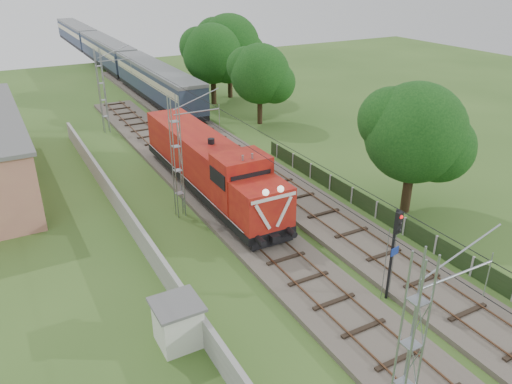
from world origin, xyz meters
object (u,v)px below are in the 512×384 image
signal_post (395,240)px  relay_hut (178,323)px  locomotive (209,165)px  coach_rake (107,51)px

signal_post → relay_hut: bearing=168.6°
locomotive → coach_rake: bearing=84.3°
coach_rake → signal_post: (-2.24, -65.51, 0.76)m
signal_post → locomotive: bearing=100.2°
locomotive → coach_rake: size_ratio=0.25×
coach_rake → relay_hut: (-12.40, -63.47, -1.56)m
relay_hut → signal_post: bearing=-11.4°
coach_rake → relay_hut: bearing=-101.1°
locomotive → signal_post: (2.76, -15.33, 1.05)m
coach_rake → relay_hut: 64.69m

